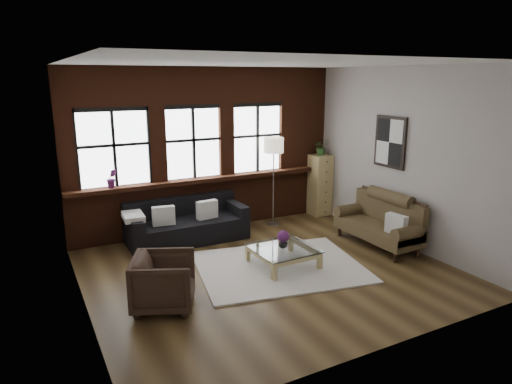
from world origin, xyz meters
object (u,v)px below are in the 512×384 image
armchair (164,282)px  vintage_settee (378,221)px  dark_sofa (187,221)px  floor_lamp (273,178)px  vase (283,243)px  drawer_chest (320,185)px  coffee_table (283,257)px

armchair → vintage_settee: bearing=-59.8°
dark_sofa → vintage_settee: bearing=-32.0°
floor_lamp → vintage_settee: bearing=-61.8°
floor_lamp → vase: bearing=-115.7°
vintage_settee → drawer_chest: 2.14m
drawer_chest → floor_lamp: 1.33m
vintage_settee → drawer_chest: bearing=83.8°
dark_sofa → floor_lamp: 2.01m
armchair → drawer_chest: bearing=-35.4°
armchair → drawer_chest: drawer_chest is taller
vintage_settee → armchair: vintage_settee is taller
vintage_settee → coffee_table: (-2.00, 0.01, -0.31)m
floor_lamp → drawer_chest: bearing=6.6°
dark_sofa → drawer_chest: (3.20, 0.25, 0.28)m
drawer_chest → coffee_table: bearing=-136.6°
coffee_table → vintage_settee: bearing=-0.1°
dark_sofa → vase: size_ratio=14.03×
vase → floor_lamp: size_ratio=0.08×
vintage_settee → armchair: (-4.11, -0.43, -0.10)m
armchair → coffee_table: 2.17m
coffee_table → floor_lamp: (0.94, 1.96, 0.83)m
dark_sofa → vintage_settee: size_ratio=1.26×
coffee_table → floor_lamp: floor_lamp is taller
vase → dark_sofa: bearing=117.8°
dark_sofa → floor_lamp: size_ratio=1.11×
dark_sofa → vase: 2.09m
armchair → vase: (2.11, 0.44, 0.03)m
dark_sofa → vase: dark_sofa is taller
vintage_settee → floor_lamp: floor_lamp is taller
coffee_table → vase: 0.24m
coffee_table → floor_lamp: bearing=64.3°
dark_sofa → coffee_table: size_ratio=2.27×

